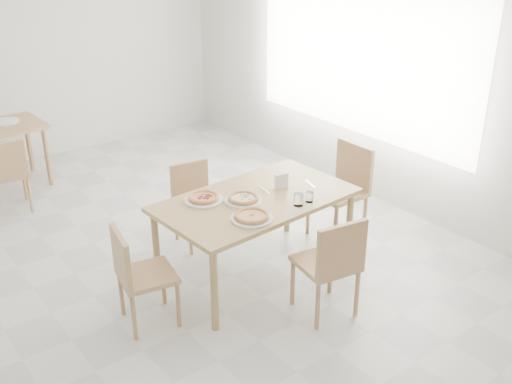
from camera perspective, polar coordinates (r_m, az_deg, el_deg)
room at (r=6.75m, az=9.74°, el=12.21°), size 7.28×7.00×7.00m
main_table at (r=5.11m, az=0.00°, el=-1.28°), size 1.73×1.05×0.75m
chair_south at (r=4.68m, az=7.26°, el=-6.53°), size 0.50×0.50×0.87m
chair_north at (r=5.81m, az=-5.87°, el=-0.52°), size 0.43×0.43×0.79m
chair_west at (r=4.66m, az=-11.29°, el=-7.40°), size 0.48×0.48×0.83m
chair_east at (r=5.93m, az=8.42°, el=0.76°), size 0.46×0.46×0.93m
plate_margherita at (r=4.72m, az=-0.41°, el=-2.54°), size 0.34×0.34×0.02m
plate_mushroom at (r=5.01m, az=-1.21°, el=-0.83°), size 0.32×0.32×0.02m
plate_pepperoni at (r=5.04m, az=-5.01°, el=-0.76°), size 0.33×0.33×0.02m
pizza_margherita at (r=4.71m, az=-0.41°, el=-2.30°), size 0.35×0.35×0.03m
pizza_mushroom at (r=5.00m, az=-1.22°, el=-0.59°), size 0.27×0.27×0.03m
pizza_pepperoni at (r=5.03m, az=-5.02°, el=-0.52°), size 0.31×0.31×0.03m
tumbler_a at (r=5.02m, az=5.10°, el=-0.44°), size 0.07×0.07×0.09m
tumbler_b at (r=4.94m, az=4.07°, el=-0.73°), size 0.08×0.08×0.11m
napkin_holder at (r=5.24m, az=2.42°, el=1.02°), size 0.13×0.08×0.14m
fork_a at (r=5.36m, az=5.18°, el=0.76°), size 0.07×0.19×0.01m
fork_b at (r=5.22m, az=0.84°, el=0.17°), size 0.04×0.18×0.01m
chair_back_s at (r=6.85m, az=-22.65°, el=1.86°), size 0.47×0.47×0.83m
plate_empty at (r=7.60m, az=-22.79°, el=6.22°), size 0.31×0.31×0.02m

